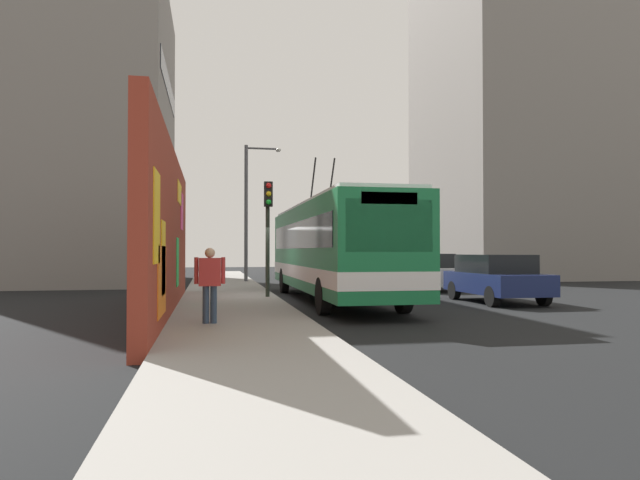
{
  "coord_description": "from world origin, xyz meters",
  "views": [
    {
      "loc": [
        -19.9,
        2.29,
        1.71
      ],
      "look_at": [
        0.02,
        -1.58,
        2.09
      ],
      "focal_mm": 31.99,
      "sensor_mm": 36.0,
      "label": 1
    }
  ],
  "objects": [
    {
      "name": "parked_car_dark_gray",
      "position": [
        9.35,
        -7.0,
        0.84
      ],
      "size": [
        4.88,
        1.85,
        1.58
      ],
      "color": "#38383D",
      "rests_on": "ground_plane"
    },
    {
      "name": "city_bus",
      "position": [
        -1.02,
        -1.8,
        1.83
      ],
      "size": [
        12.58,
        2.51,
        5.08
      ],
      "color": "#19723F",
      "rests_on": "ground_plane"
    },
    {
      "name": "graffiti_wall",
      "position": [
        -4.25,
        3.35,
        2.17
      ],
      "size": [
        13.53,
        0.32,
        4.35
      ],
      "color": "maroon",
      "rests_on": "ground_plane"
    },
    {
      "name": "pedestrian_near_wall",
      "position": [
        -7.42,
        2.28,
        1.1
      ],
      "size": [
        0.22,
        0.66,
        1.62
      ],
      "color": "#2D3F59",
      "rests_on": "sidewalk_slab"
    },
    {
      "name": "parked_car_white",
      "position": [
        15.75,
        -7.0,
        0.83
      ],
      "size": [
        4.12,
        1.92,
        1.58
      ],
      "color": "white",
      "rests_on": "ground_plane"
    },
    {
      "name": "parked_car_silver",
      "position": [
        3.64,
        -7.0,
        0.83
      ],
      "size": [
        4.24,
        1.9,
        1.58
      ],
      "color": "#B7B7BC",
      "rests_on": "ground_plane"
    },
    {
      "name": "parked_car_navy",
      "position": [
        -2.53,
        -7.0,
        0.83
      ],
      "size": [
        4.14,
        1.95,
        1.58
      ],
      "color": "navy",
      "rests_on": "ground_plane"
    },
    {
      "name": "street_lamp",
      "position": [
        9.52,
        0.25,
        4.16
      ],
      "size": [
        0.44,
        1.89,
        7.0
      ],
      "color": "#4C4C51",
      "rests_on": "sidewalk_slab"
    },
    {
      "name": "sidewalk_slab",
      "position": [
        0.0,
        1.6,
        0.07
      ],
      "size": [
        48.0,
        3.2,
        0.15
      ],
      "primitive_type": "cube",
      "color": "gray",
      "rests_on": "ground_plane"
    },
    {
      "name": "traffic_light",
      "position": [
        -0.67,
        0.35,
        2.8
      ],
      "size": [
        0.49,
        0.28,
        3.92
      ],
      "color": "#2D382D",
      "rests_on": "sidewalk_slab"
    },
    {
      "name": "ground_plane",
      "position": [
        0.0,
        0.0,
        0.0
      ],
      "size": [
        80.0,
        80.0,
        0.0
      ],
      "primitive_type": "plane",
      "color": "black"
    },
    {
      "name": "building_far_right",
      "position": [
        14.04,
        -17.0,
        10.6
      ],
      "size": [
        11.57,
        9.9,
        21.19
      ],
      "color": "gray",
      "rests_on": "ground_plane"
    },
    {
      "name": "building_far_left",
      "position": [
        12.48,
        9.2,
        7.97
      ],
      "size": [
        12.23,
        9.29,
        15.93
      ],
      "color": "gray",
      "rests_on": "ground_plane"
    }
  ]
}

